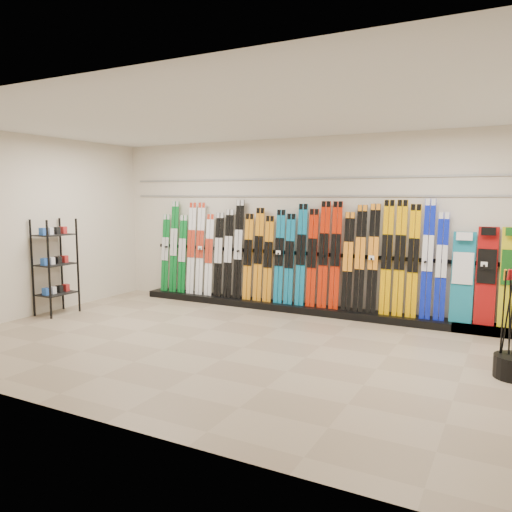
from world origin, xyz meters
The scene contains 10 objects.
floor centered at (0.00, 0.00, 0.00)m, with size 8.00×8.00×0.00m, color gray.
back_wall centered at (0.00, 2.50, 1.50)m, with size 8.00×8.00×0.00m, color beige.
left_wall centered at (-4.00, 0.00, 1.50)m, with size 5.00×5.00×0.00m, color beige.
ceiling centered at (0.00, 0.00, 3.00)m, with size 8.00×8.00×0.00m, color silver.
ski_rack_base centered at (0.22, 2.28, 0.06)m, with size 8.00×0.40×0.12m, color black.
skis centered at (-0.41, 2.31, 0.97)m, with size 5.37×0.19×1.84m.
snowboards centered at (2.77, 2.35, 0.82)m, with size 0.95×0.22×1.44m.
accessory_rack centered at (-3.75, 0.22, 0.81)m, with size 0.40×0.60×1.62m, color black.
slatwall_rail_0 centered at (0.00, 2.48, 2.00)m, with size 7.60×0.02×0.03m, color gray.
slatwall_rail_1 centered at (0.00, 2.48, 2.30)m, with size 7.60×0.02×0.03m, color gray.
Camera 1 is at (3.13, -5.60, 1.99)m, focal length 35.00 mm.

